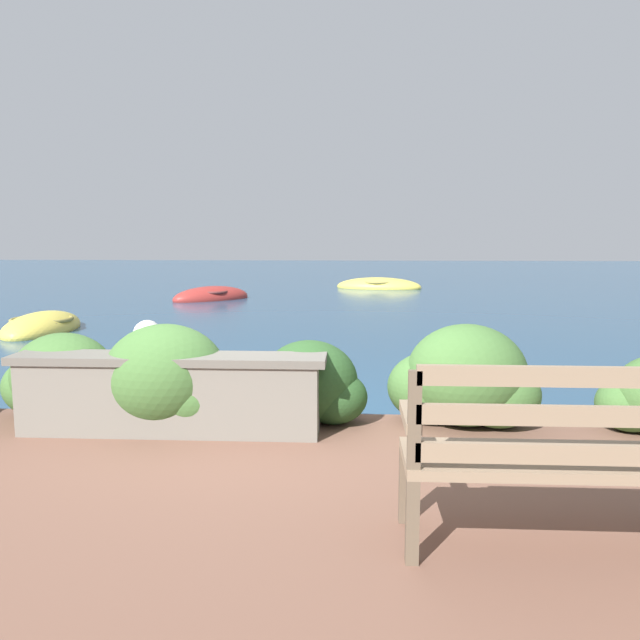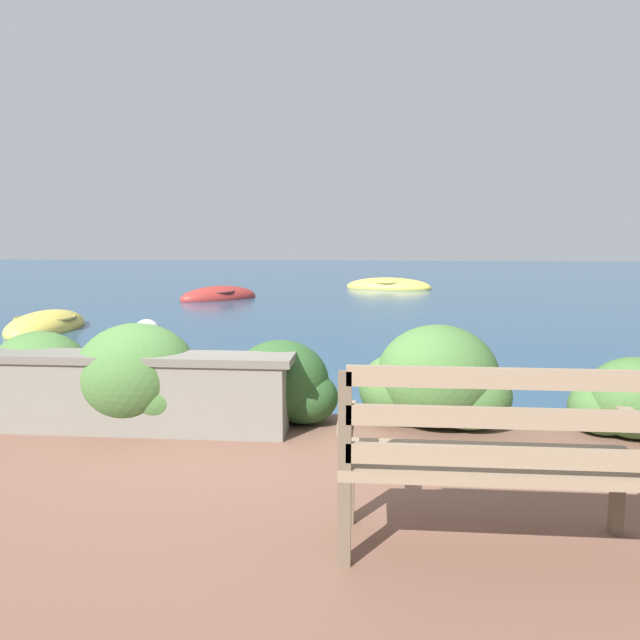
{
  "view_description": "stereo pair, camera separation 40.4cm",
  "coord_description": "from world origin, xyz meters",
  "px_view_note": "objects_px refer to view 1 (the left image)",
  "views": [
    {
      "loc": [
        0.75,
        -5.11,
        1.7
      ],
      "look_at": [
        0.13,
        6.37,
        0.16
      ],
      "focal_mm": 35.0,
      "sensor_mm": 36.0,
      "label": 1
    },
    {
      "loc": [
        1.15,
        -5.08,
        1.7
      ],
      "look_at": [
        0.13,
        6.37,
        0.16
      ],
      "focal_mm": 35.0,
      "sensor_mm": 36.0,
      "label": 2
    }
  ],
  "objects_px": {
    "mooring_buoy": "(147,334)",
    "park_bench": "(555,452)",
    "rowboat_far": "(379,287)",
    "rowboat_nearest": "(42,328)",
    "rowboat_mid": "(211,298)"
  },
  "relations": [
    {
      "from": "rowboat_nearest",
      "to": "park_bench",
      "type": "bearing_deg",
      "value": 35.77
    },
    {
      "from": "mooring_buoy",
      "to": "rowboat_far",
      "type": "bearing_deg",
      "value": 67.94
    },
    {
      "from": "rowboat_far",
      "to": "rowboat_nearest",
      "type": "bearing_deg",
      "value": 67.43
    },
    {
      "from": "rowboat_nearest",
      "to": "rowboat_far",
      "type": "relative_size",
      "value": 0.8
    },
    {
      "from": "rowboat_mid",
      "to": "rowboat_nearest",
      "type": "bearing_deg",
      "value": -150.73
    },
    {
      "from": "park_bench",
      "to": "rowboat_far",
      "type": "height_order",
      "value": "park_bench"
    },
    {
      "from": "mooring_buoy",
      "to": "park_bench",
      "type": "bearing_deg",
      "value": -58.92
    },
    {
      "from": "rowboat_mid",
      "to": "mooring_buoy",
      "type": "height_order",
      "value": "rowboat_mid"
    },
    {
      "from": "park_bench",
      "to": "rowboat_far",
      "type": "distance_m",
      "value": 17.88
    },
    {
      "from": "rowboat_mid",
      "to": "rowboat_far",
      "type": "relative_size",
      "value": 0.76
    },
    {
      "from": "park_bench",
      "to": "rowboat_mid",
      "type": "distance_m",
      "value": 14.65
    },
    {
      "from": "rowboat_mid",
      "to": "mooring_buoy",
      "type": "distance_m",
      "value": 6.54
    },
    {
      "from": "park_bench",
      "to": "rowboat_far",
      "type": "xyz_separation_m",
      "value": [
        -0.12,
        17.87,
        -0.65
      ]
    },
    {
      "from": "park_bench",
      "to": "rowboat_nearest",
      "type": "relative_size",
      "value": 0.59
    },
    {
      "from": "rowboat_mid",
      "to": "mooring_buoy",
      "type": "relative_size",
      "value": 4.37
    }
  ]
}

